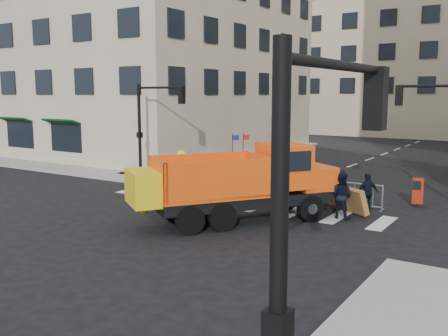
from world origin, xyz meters
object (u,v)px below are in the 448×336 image
Objects in this scene: cop_b at (341,195)px; worker at (182,167)px; newspaper_box at (418,191)px; cop_c at (367,193)px; plow_truck at (237,181)px; cop_a at (341,189)px.

worker is at bearing -6.54° from cop_b.
worker is 11.74m from newspaper_box.
cop_c is 0.93× the size of worker.
newspaper_box is at bearing -3.72° from plow_truck.
cop_b is 1.12× the size of cop_c.
plow_truck is 5.24× the size of cop_a.
cop_b is (0.62, -1.62, 0.07)m from cop_a.
cop_c is at bearing -42.31° from worker.
newspaper_box is (2.06, 3.82, -0.22)m from cop_b.
worker is (-9.54, 2.07, 0.12)m from cop_b.
plow_truck is at bearing -76.53° from worker.
plow_truck is 8.40m from newspaper_box.
cop_a is 8.93m from worker.
newspaper_box is (11.60, 1.74, -0.34)m from worker.
plow_truck is 5.02× the size of worker.
cop_c is 10.09m from worker.
cop_c is at bearing -102.73° from cop_b.
cop_c is at bearing -5.55° from plow_truck.
cop_b reaches higher than newspaper_box.
newspaper_box is at bearing -31.17° from worker.
worker is at bearing 88.05° from plow_truck.
newspaper_box is (5.21, 6.53, -0.88)m from plow_truck.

